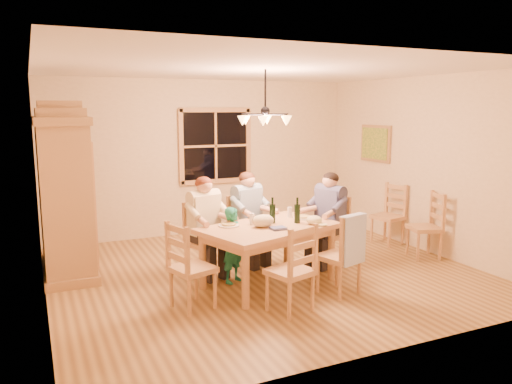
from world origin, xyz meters
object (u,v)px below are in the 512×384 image
chair_spare_front (424,238)px  child (233,245)px  chair_end_right (328,245)px  adult_woman (205,214)px  dining_table (269,234)px  wine_bottle_b (297,210)px  chandelier (265,118)px  adult_plaid_man (248,207)px  adult_slate_man (329,207)px  wine_bottle_a (272,210)px  chair_far_left (205,254)px  chair_near_left (290,285)px  chair_end_left (193,282)px  chair_far_right (248,244)px  chair_spare_back (387,226)px  armoire (65,196)px  chair_near_right (339,269)px

chair_spare_front → child: bearing=103.9°
chair_end_right → adult_woman: (-1.73, 0.29, 0.54)m
dining_table → wine_bottle_b: size_ratio=5.72×
chandelier → adult_woman: 1.48m
adult_plaid_man → chair_spare_front: adult_plaid_man is taller
adult_slate_man → wine_bottle_a: bearing=84.9°
chair_far_left → adult_plaid_man: 0.91m
dining_table → chair_far_left: size_ratio=1.91×
chair_near_left → wine_bottle_b: bearing=39.8°
adult_slate_man → wine_bottle_b: 0.79m
adult_plaid_man → chair_far_left: bearing=-0.0°
child → chair_end_right: bearing=-28.3°
adult_plaid_man → adult_slate_man: (1.02, -0.51, 0.00)m
chair_spare_front → chair_end_left: bearing=113.7°
chandelier → chair_far_right: bearing=100.5°
adult_plaid_man → chair_far_right: bearing=-17.0°
adult_woman → adult_slate_man: size_ratio=1.00×
adult_slate_man → wine_bottle_a: 1.02m
chair_end_left → chair_spare_back: bearing=91.6°
adult_slate_man → chair_spare_back: (1.50, 0.57, -0.54)m
armoire → chair_far_right: 2.55m
adult_woman → wine_bottle_a: bearing=128.9°
chair_far_right → chair_spare_front: bearing=146.0°
chair_far_left → wine_bottle_a: wine_bottle_a is taller
chandelier → wine_bottle_a: bearing=-97.8°
chair_near_left → child: (-0.21, 1.13, 0.19)m
chair_end_right → adult_slate_man: adult_slate_man is taller
adult_woman → child: size_ratio=0.89×
chair_near_right → chair_end_left: size_ratio=1.00×
child → chair_end_left: bearing=-172.3°
armoire → chair_near_left: (2.10, -2.36, -0.75)m
chandelier → wine_bottle_b: 1.26m
chair_near_right → wine_bottle_a: (-0.52, 0.76, 0.62)m
dining_table → wine_bottle_a: size_ratio=5.72×
chair_end_left → wine_bottle_b: wine_bottle_b is taller
adult_slate_man → chair_spare_back: adult_slate_man is taller
chair_end_left → wine_bottle_a: size_ratio=3.00×
chair_end_left → dining_table: bearing=90.0°
chair_near_right → wine_bottle_a: bearing=107.2°
adult_woman → chair_end_left: bearing=46.7°
chandelier → chair_far_right: size_ratio=0.78×
dining_table → chair_spare_back: size_ratio=1.91×
chair_far_left → wine_bottle_a: size_ratio=3.00×
armoire → adult_plaid_man: bearing=-15.4°
wine_bottle_a → chair_spare_front: (2.49, -0.06, -0.62)m
child → dining_table: bearing=-65.6°
armoire → adult_plaid_man: (2.35, -0.65, -0.22)m
adult_woman → chair_spare_front: bearing=153.2°
chandelier → chair_far_left: chandelier is taller
adult_slate_man → chair_spare_front: (1.50, -0.27, -0.54)m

